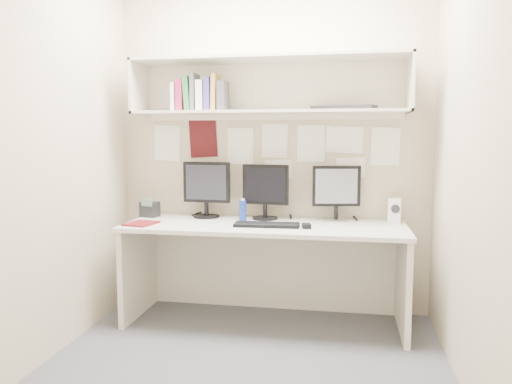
% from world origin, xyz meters
% --- Properties ---
extents(floor, '(2.40, 2.00, 0.01)m').
position_xyz_m(floor, '(0.00, 0.00, 0.00)').
color(floor, '#48484D').
rests_on(floor, ground).
extents(wall_back, '(2.40, 0.02, 2.60)m').
position_xyz_m(wall_back, '(0.00, 1.00, 1.30)').
color(wall_back, '#B8A98D').
rests_on(wall_back, ground).
extents(wall_front, '(2.40, 0.02, 2.60)m').
position_xyz_m(wall_front, '(0.00, -1.00, 1.30)').
color(wall_front, '#B8A98D').
rests_on(wall_front, ground).
extents(wall_left, '(0.02, 2.00, 2.60)m').
position_xyz_m(wall_left, '(-1.20, 0.00, 1.30)').
color(wall_left, '#B8A98D').
rests_on(wall_left, ground).
extents(wall_right, '(0.02, 2.00, 2.60)m').
position_xyz_m(wall_right, '(1.20, 0.00, 1.30)').
color(wall_right, '#B8A98D').
rests_on(wall_right, ground).
extents(desk, '(2.00, 0.70, 0.73)m').
position_xyz_m(desk, '(0.00, 0.65, 0.37)').
color(desk, beige).
rests_on(desk, floor).
extents(overhead_hutch, '(2.00, 0.38, 0.40)m').
position_xyz_m(overhead_hutch, '(0.00, 0.86, 1.72)').
color(overhead_hutch, beige).
rests_on(overhead_hutch, wall_back).
extents(pinned_papers, '(1.92, 0.01, 0.48)m').
position_xyz_m(pinned_papers, '(0.00, 0.99, 1.25)').
color(pinned_papers, white).
rests_on(pinned_papers, wall_back).
extents(monitor_left, '(0.37, 0.20, 0.43)m').
position_xyz_m(monitor_left, '(-0.49, 0.87, 0.97)').
color(monitor_left, black).
rests_on(monitor_left, desk).
extents(monitor_center, '(0.36, 0.20, 0.41)m').
position_xyz_m(monitor_center, '(-0.03, 0.87, 0.96)').
color(monitor_center, black).
rests_on(monitor_center, desk).
extents(monitor_right, '(0.35, 0.19, 0.41)m').
position_xyz_m(monitor_right, '(0.50, 0.87, 0.96)').
color(monitor_right, '#A5A5AA').
rests_on(monitor_right, desk).
extents(keyboard, '(0.46, 0.18, 0.02)m').
position_xyz_m(keyboard, '(0.03, 0.56, 0.74)').
color(keyboard, black).
rests_on(keyboard, desk).
extents(mouse, '(0.07, 0.10, 0.03)m').
position_xyz_m(mouse, '(0.31, 0.54, 0.74)').
color(mouse, black).
rests_on(mouse, desk).
extents(speaker, '(0.10, 0.11, 0.18)m').
position_xyz_m(speaker, '(0.92, 0.87, 0.82)').
color(speaker, silver).
rests_on(speaker, desk).
extents(blue_bottle, '(0.05, 0.05, 0.16)m').
position_xyz_m(blue_bottle, '(-0.19, 0.78, 0.81)').
color(blue_bottle, navy).
rests_on(blue_bottle, desk).
extents(maroon_notebook, '(0.22, 0.25, 0.01)m').
position_xyz_m(maroon_notebook, '(-0.87, 0.48, 0.74)').
color(maroon_notebook, '#611013').
rests_on(maroon_notebook, desk).
extents(desk_phone, '(0.15, 0.14, 0.15)m').
position_xyz_m(desk_phone, '(-0.94, 0.82, 0.79)').
color(desk_phone, black).
rests_on(desk_phone, desk).
extents(book_stack, '(0.40, 0.17, 0.27)m').
position_xyz_m(book_stack, '(-0.50, 0.77, 1.66)').
color(book_stack, white).
rests_on(book_stack, overhead_hutch).
extents(hutch_tray, '(0.48, 0.30, 0.03)m').
position_xyz_m(hutch_tray, '(0.54, 0.84, 1.56)').
color(hutch_tray, black).
rests_on(hutch_tray, overhead_hutch).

